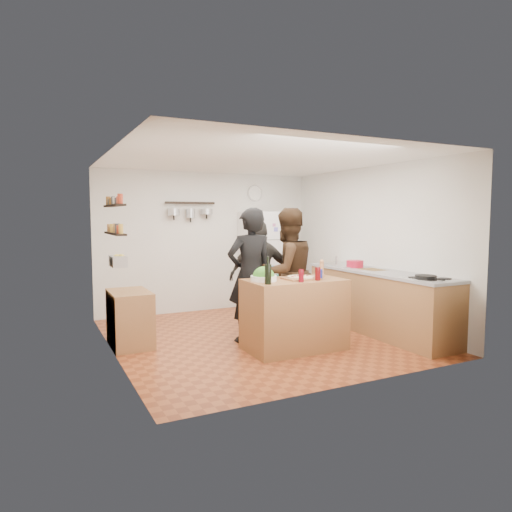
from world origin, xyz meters
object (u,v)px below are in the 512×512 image
fridge (263,261)px  person_left (250,275)px  salad_bowl (264,278)px  wine_bottle (268,274)px  pepper_mill (322,270)px  person_center (287,273)px  salt_canister (319,274)px  wall_clock (255,193)px  skillet (426,277)px  red_bowl (355,264)px  prep_island (294,314)px  counter_run (378,302)px  person_back (261,275)px  side_table (130,318)px

fridge → person_left: bearing=-121.5°
salad_bowl → wine_bottle: (-0.08, -0.27, 0.09)m
pepper_mill → person_center: person_center is taller
salad_bowl → person_center: size_ratio=0.18×
salt_canister → person_left: size_ratio=0.07×
fridge → wall_clock: wall_clock is taller
skillet → wine_bottle: bearing=163.9°
wall_clock → skillet: bearing=-79.8°
red_bowl → fridge: size_ratio=0.15×
salad_bowl → fridge: bearing=63.2°
prep_island → salt_canister: 0.61m
salad_bowl → counter_run: bearing=4.2°
pepper_mill → fridge: size_ratio=0.10×
person_left → skillet: bearing=141.5°
person_back → wall_clock: (0.73, 1.70, 1.32)m
prep_island → person_back: 1.19m
prep_island → wine_bottle: (-0.50, -0.22, 0.57)m
pepper_mill → red_bowl: 1.24m
pepper_mill → salt_canister: (-0.15, -0.17, -0.03)m
prep_island → salad_bowl: bearing=173.2°
wine_bottle → pepper_mill: size_ratio=1.30×
pepper_mill → counter_run: (1.12, 0.15, -0.55)m
fridge → wall_clock: size_ratio=6.00×
salt_canister → red_bowl: (1.22, 0.81, 0.00)m
salad_bowl → fridge: size_ratio=0.18×
person_back → fridge: 1.55m
person_center → pepper_mill: bearing=107.0°
pepper_mill → salt_canister: size_ratio=1.45×
salt_canister → prep_island: bearing=158.2°
fridge → side_table: bearing=-152.6°
fridge → side_table: fridge is taller
prep_island → counter_run: 1.58m
pepper_mill → person_left: 0.97m
skillet → prep_island: bearing=151.8°
person_center → wall_clock: 2.63m
wine_bottle → person_back: size_ratio=0.14×
pepper_mill → fridge: fridge is taller
fridge → skillet: bearing=-78.8°
person_center → red_bowl: person_center is taller
prep_island → person_back: size_ratio=0.76×
pepper_mill → side_table: size_ratio=0.23×
salt_canister → person_back: 1.27m
prep_island → person_center: bearing=68.8°
pepper_mill → person_center: 0.58m
red_bowl → fridge: bearing=111.2°
wine_bottle → side_table: wine_bottle is taller
person_back → side_table: person_back is taller
pepper_mill → wall_clock: (0.37, 2.78, 1.15)m
salad_bowl → wall_clock: wall_clock is taller
wine_bottle → person_center: 1.08m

